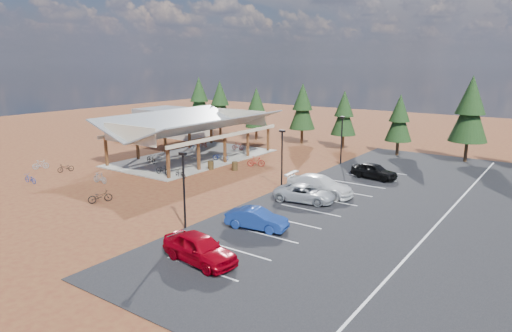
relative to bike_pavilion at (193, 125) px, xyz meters
name	(u,v)px	position (x,y,z in m)	size (l,w,h in m)	color
ground	(223,184)	(10.00, -7.00, -3.82)	(140.00, 140.00, 0.00)	maroon
asphalt_lot	(447,214)	(28.50, -4.00, -3.80)	(27.00, 44.00, 0.04)	black
concrete_pad	(194,158)	(0.00, 0.00, -3.77)	(10.60, 18.60, 0.10)	gray
bike_pavilion	(193,125)	(0.00, 0.00, 0.00)	(11.65, 19.40, 4.97)	#552C18
outbuilding	(175,122)	(-14.00, 11.00, -1.80)	(11.00, 7.00, 3.90)	#ADA593
lamp_post_0	(184,185)	(15.00, -17.00, -0.85)	(0.50, 0.25, 5.14)	black
lamp_post_1	(282,155)	(15.00, -5.00, -0.85)	(0.50, 0.25, 5.14)	black
lamp_post_2	(342,137)	(15.00, 7.00, -0.85)	(0.50, 0.25, 5.14)	black
trash_bin_0	(211,165)	(5.31, -3.19, -3.37)	(0.60, 0.60, 0.90)	#402F16
trash_bin_1	(235,166)	(7.52, -2.03, -3.37)	(0.60, 0.60, 0.90)	#402F16
pine_0	(199,99)	(-13.05, 15.50, 1.37)	(3.65, 3.65, 8.50)	#382314
pine_1	(220,102)	(-7.87, 14.27, 1.14)	(3.49, 3.49, 8.12)	#382314
pine_2	(256,108)	(-1.60, 14.68, 0.63)	(3.13, 3.13, 7.30)	#382314
pine_3	(302,107)	(5.18, 15.76, 1.10)	(3.46, 3.46, 8.06)	#382314
pine_4	(344,113)	(11.38, 15.33, 0.65)	(3.15, 3.15, 7.34)	#382314
pine_5	(399,118)	(18.47, 15.03, 0.56)	(3.08, 3.08, 7.18)	#382314
pine_6	(470,110)	(25.80, 15.81, 1.94)	(4.05, 4.05, 9.43)	#382314
bike_0	(151,159)	(-1.62, -4.96, -3.23)	(0.66, 1.88, 0.99)	black
bike_1	(163,155)	(-1.74, -3.06, -3.20)	(0.49, 1.74, 1.05)	#95979D
bike_2	(195,146)	(-2.96, 3.49, -3.23)	(0.66, 1.89, 0.99)	navy
bike_3	(204,144)	(-3.37, 5.51, -3.26)	(0.43, 1.54, 0.92)	#96331C
bike_4	(163,170)	(3.19, -7.80, -3.23)	(0.66, 1.90, 1.00)	black
bike_5	(195,156)	(1.03, -0.98, -3.26)	(0.43, 1.54, 0.92)	#989AA0
bike_6	(221,156)	(3.58, 0.46, -3.25)	(0.63, 1.79, 0.94)	navy
bike_7	(238,146)	(1.36, 6.47, -3.26)	(0.44, 1.54, 0.93)	maroon
bike_8	(66,168)	(-5.91, -12.36, -3.40)	(0.56, 1.62, 0.85)	black
bike_9	(41,165)	(-9.17, -13.12, -3.35)	(0.45, 1.58, 0.95)	#999BA1
bike_10	(30,179)	(-4.56, -16.76, -3.39)	(0.57, 1.65, 0.86)	navy
bike_12	(100,196)	(5.56, -16.70, -3.33)	(0.65, 1.87, 0.98)	black
bike_13	(100,178)	(0.60, -13.09, -3.32)	(0.47, 1.66, 1.00)	gray
bike_15	(256,161)	(8.29, 0.63, -3.27)	(0.52, 1.86, 1.12)	maroon
bike_16	(180,174)	(5.20, -7.46, -3.42)	(0.54, 1.55, 0.82)	black
car_0	(200,248)	(19.37, -20.40, -2.98)	(1.91, 4.74, 1.62)	#9D0110
car_1	(257,219)	(18.98, -14.41, -3.10)	(1.44, 4.14, 1.36)	navy
car_2	(305,193)	(18.60, -7.34, -3.12)	(2.20, 4.78, 1.33)	#AFB2B7
car_3	(320,185)	(18.71, -5.02, -2.96)	(2.30, 5.67, 1.65)	silver
car_4	(374,171)	(20.35, 2.82, -3.05)	(1.74, 4.32, 1.47)	black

